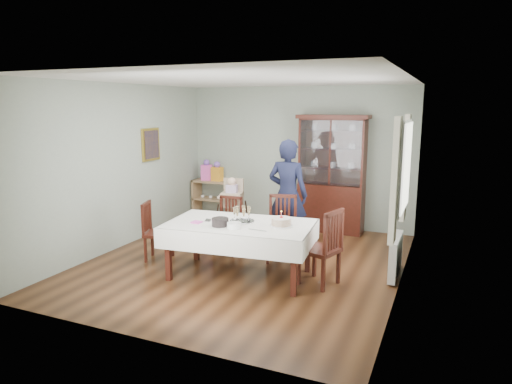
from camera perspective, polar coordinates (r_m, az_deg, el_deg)
The scene contains 25 objects.
floor at distance 7.01m, azimuth -1.41°, elevation -8.79°, with size 5.00×5.00×0.00m, color #593319.
room_shell at distance 7.11m, azimuth 0.31°, elevation 5.61°, with size 5.00×5.00×5.00m.
dining_table at distance 6.37m, azimuth -2.03°, elevation -7.18°, with size 2.10×1.34×0.76m.
china_cabinet at distance 8.58m, azimuth 9.46°, elevation 2.47°, with size 1.30×0.48×2.18m.
sideboard at distance 9.62m, azimuth -5.24°, elevation -0.89°, with size 0.90×0.38×0.80m.
picture_frame at distance 8.45m, azimuth -13.03°, elevation 5.81°, with size 0.04×0.48×0.58m, color gold.
window at distance 6.37m, azimuth 18.22°, elevation 3.03°, with size 0.04×1.02×1.22m, color white.
curtain_left at distance 5.77m, azimuth 16.99°, elevation 1.34°, with size 0.07×0.30×1.55m, color silver.
curtain_right at distance 7.00m, azimuth 18.15°, elevation 2.88°, with size 0.07×0.30×1.55m, color silver.
radiator at distance 6.65m, azimuth 17.05°, elevation -7.66°, with size 0.10×0.80×0.55m, color white.
chair_far_left at distance 7.38m, azimuth -3.58°, elevation -5.59°, with size 0.43×0.43×0.90m.
chair_far_right at distance 7.03m, azimuth 3.19°, elevation -6.21°, with size 0.54×0.54×0.99m.
chair_end_left at distance 7.22m, azimuth -12.14°, elevation -6.20°, with size 0.51×0.51×0.90m.
chair_end_right at distance 6.16m, azimuth 8.01°, elevation -8.70°, with size 0.58×0.58×1.03m.
woman at distance 7.46m, azimuth 3.99°, elevation -0.34°, with size 0.66×0.44×1.82m, color black.
high_chair at distance 8.18m, azimuth -3.00°, elevation -2.79°, with size 0.58×0.58×1.09m.
champagne_tray at distance 6.31m, azimuth -1.76°, elevation -3.21°, with size 0.34×0.34×0.21m.
birthday_cake at distance 6.10m, azimuth 3.18°, elevation -3.77°, with size 0.31×0.31×0.21m.
plate_stack_dark at distance 6.13m, azimuth -4.50°, elevation -3.76°, with size 0.23×0.23×0.11m, color black.
plate_stack_white at distance 5.99m, azimuth -2.76°, elevation -4.21°, with size 0.19×0.19×0.08m, color white.
napkin_stack at distance 6.33m, azimuth -7.44°, elevation -3.76°, with size 0.13×0.13×0.02m, color #E855B9.
cutlery at distance 6.44m, azimuth -6.28°, elevation -3.50°, with size 0.11×0.16×0.01m, color silver, non-canonical shape.
cake_knife at distance 5.90m, azimuth 0.19°, elevation -4.79°, with size 0.26×0.02×0.01m, color silver.
gift_bag_pink at distance 9.58m, azimuth -6.19°, elevation 2.64°, with size 0.27×0.23×0.43m.
gift_bag_orange at distance 9.46m, azimuth -4.88°, elevation 2.48°, with size 0.23×0.17×0.41m.
Camera 1 is at (2.76, -5.99, 2.37)m, focal length 32.00 mm.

